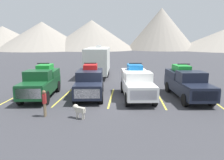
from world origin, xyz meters
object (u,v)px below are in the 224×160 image
pickup_truck_d (187,83)px  person_a (44,102)px  camper_trailer_a (98,60)px  pickup_truck_b (90,82)px  pickup_truck_c (137,82)px  pickup_truck_a (41,82)px  dog (78,109)px

pickup_truck_d → person_a: bearing=-152.3°
camper_trailer_a → person_a: bearing=-94.8°
pickup_truck_b → pickup_truck_c: bearing=-3.2°
pickup_truck_a → pickup_truck_c: (7.38, 0.31, -0.01)m
pickup_truck_d → pickup_truck_a: bearing=-176.6°
pickup_truck_c → camper_trailer_a: bearing=113.7°
pickup_truck_c → person_a: size_ratio=3.65×
pickup_truck_b → camper_trailer_a: 9.63m
pickup_truck_a → camper_trailer_a: camper_trailer_a is taller
pickup_truck_b → person_a: size_ratio=3.47×
camper_trailer_a → pickup_truck_a: bearing=-106.9°
pickup_truck_a → pickup_truck_d: pickup_truck_a is taller
pickup_truck_a → person_a: pickup_truck_a is taller
pickup_truck_c → dog: pickup_truck_c is taller
pickup_truck_b → dog: (0.17, -4.92, -0.61)m
person_a → pickup_truck_d: bearing=27.7°
pickup_truck_a → dog: pickup_truck_a is taller
dog → pickup_truck_d: bearing=34.5°
pickup_truck_c → camper_trailer_a: 10.71m
pickup_truck_b → pickup_truck_c: (3.66, -0.21, 0.04)m
pickup_truck_d → person_a: (-9.35, -4.91, -0.27)m
pickup_truck_d → dog: bearing=-145.5°
pickup_truck_a → dog: size_ratio=6.81×
pickup_truck_c → dog: size_ratio=6.86×
camper_trailer_a → pickup_truck_c: bearing=-66.3°
pickup_truck_d → person_a: pickup_truck_d is taller
pickup_truck_a → person_a: 4.66m
pickup_truck_c → pickup_truck_b: bearing=176.8°
pickup_truck_d → camper_trailer_a: bearing=130.8°
pickup_truck_c → person_a: (-5.49, -4.56, -0.30)m
pickup_truck_a → camper_trailer_a: (3.08, 10.10, 0.75)m
pickup_truck_a → pickup_truck_c: pickup_truck_c is taller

